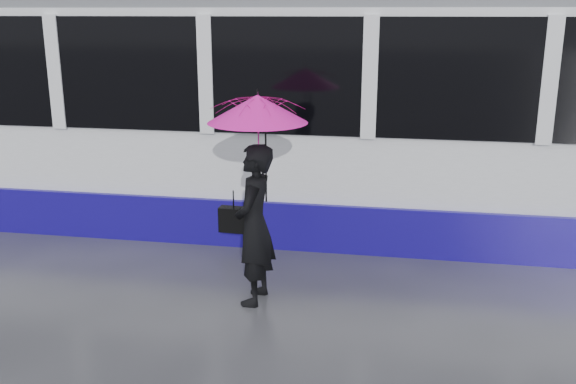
# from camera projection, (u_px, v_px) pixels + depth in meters

# --- Properties ---
(ground) EXTENTS (90.00, 90.00, 0.00)m
(ground) POSITION_uv_depth(u_px,v_px,m) (270.00, 290.00, 7.06)
(ground) COLOR #2C2C31
(ground) RESTS_ON ground
(rails) EXTENTS (34.00, 1.51, 0.02)m
(rails) POSITION_uv_depth(u_px,v_px,m) (305.00, 219.00, 9.43)
(rails) COLOR #3F3D38
(rails) RESTS_ON ground
(tram) EXTENTS (26.00, 2.56, 3.35)m
(tram) POSITION_uv_depth(u_px,v_px,m) (410.00, 112.00, 8.74)
(tram) COLOR white
(tram) RESTS_ON ground
(woman) EXTENTS (0.43, 0.63, 1.69)m
(woman) POSITION_uv_depth(u_px,v_px,m) (254.00, 225.00, 6.57)
(woman) COLOR black
(woman) RESTS_ON ground
(umbrella) EXTENTS (1.04, 1.04, 1.14)m
(umbrella) POSITION_uv_depth(u_px,v_px,m) (258.00, 128.00, 6.29)
(umbrella) COLOR #E11274
(umbrella) RESTS_ON ground
(handbag) EXTENTS (0.31, 0.15, 0.44)m
(handbag) POSITION_uv_depth(u_px,v_px,m) (234.00, 219.00, 6.62)
(handbag) COLOR black
(handbag) RESTS_ON ground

